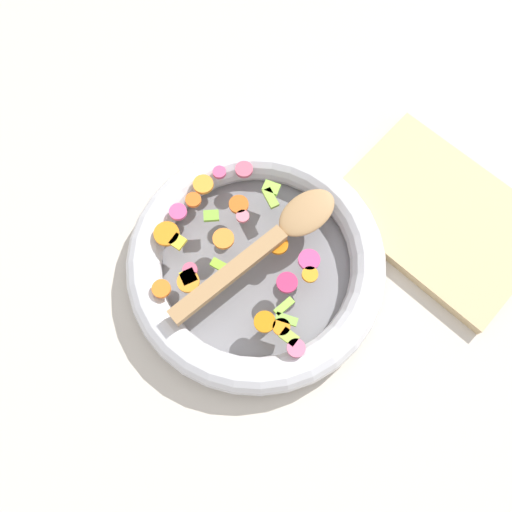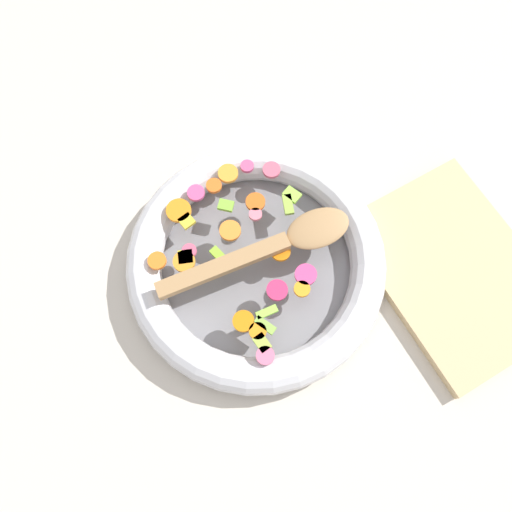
{
  "view_description": "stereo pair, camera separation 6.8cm",
  "coord_description": "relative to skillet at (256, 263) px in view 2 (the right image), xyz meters",
  "views": [
    {
      "loc": [
        0.16,
        -0.17,
        0.69
      ],
      "look_at": [
        0.0,
        0.0,
        0.05
      ],
      "focal_mm": 35.0,
      "sensor_mm": 36.0,
      "label": 1
    },
    {
      "loc": [
        0.2,
        -0.11,
        0.69
      ],
      "look_at": [
        0.0,
        0.0,
        0.05
      ],
      "focal_mm": 35.0,
      "sensor_mm": 36.0,
      "label": 2
    }
  ],
  "objects": [
    {
      "name": "ground_plane",
      "position": [
        0.0,
        0.0,
        -0.02
      ],
      "size": [
        4.0,
        4.0,
        0.0
      ],
      "primitive_type": "plane",
      "color": "beige"
    },
    {
      "name": "skillet",
      "position": [
        0.0,
        0.0,
        0.0
      ],
      "size": [
        0.37,
        0.37,
        0.05
      ],
      "color": "slate",
      "rests_on": "ground_plane"
    },
    {
      "name": "chopped_vegetables",
      "position": [
        -0.03,
        -0.01,
        0.03
      ],
      "size": [
        0.28,
        0.24,
        0.01
      ],
      "color": "orange",
      "rests_on": "skillet"
    },
    {
      "name": "wooden_spoon",
      "position": [
        0.0,
        0.03,
        0.04
      ],
      "size": [
        0.07,
        0.28,
        0.01
      ],
      "color": "#A87F51",
      "rests_on": "chopped_vegetables"
    },
    {
      "name": "cutting_board",
      "position": [
        0.15,
        0.24,
        -0.01
      ],
      "size": [
        0.29,
        0.21,
        0.02
      ],
      "color": "tan",
      "rests_on": "ground_plane"
    }
  ]
}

